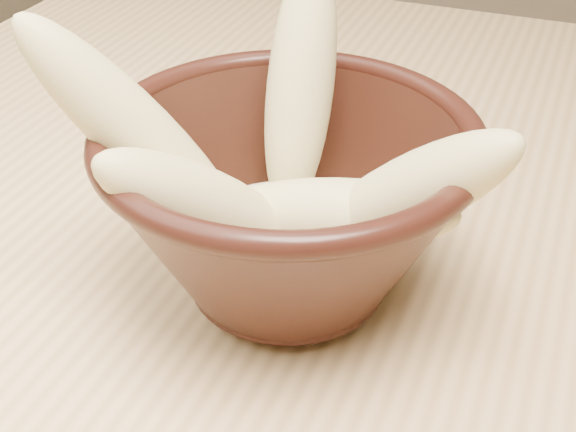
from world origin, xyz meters
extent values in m
cylinder|color=tan|center=(-0.54, 0.34, 0.35)|extent=(0.05, 0.05, 0.71)
cylinder|color=black|center=(-0.17, -0.10, 0.76)|extent=(0.09, 0.09, 0.01)
cylinder|color=black|center=(-0.17, -0.10, 0.78)|extent=(0.09, 0.09, 0.01)
torus|color=black|center=(-0.17, -0.10, 0.85)|extent=(0.20, 0.20, 0.01)
cylinder|color=beige|center=(-0.17, -0.10, 0.79)|extent=(0.11, 0.11, 0.02)
ellipsoid|color=#D3C97D|center=(-0.19, -0.05, 0.86)|extent=(0.05, 0.09, 0.15)
ellipsoid|color=#D3C97D|center=(-0.24, -0.13, 0.85)|extent=(0.13, 0.09, 0.15)
ellipsoid|color=#D3C97D|center=(-0.11, -0.11, 0.84)|extent=(0.13, 0.06, 0.12)
ellipsoid|color=#D3C97D|center=(-0.15, -0.11, 0.81)|extent=(0.13, 0.06, 0.05)
ellipsoid|color=#D3C97D|center=(-0.20, -0.15, 0.83)|extent=(0.10, 0.12, 0.11)
camera|label=1|loc=(-0.04, -0.43, 1.04)|focal=50.00mm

